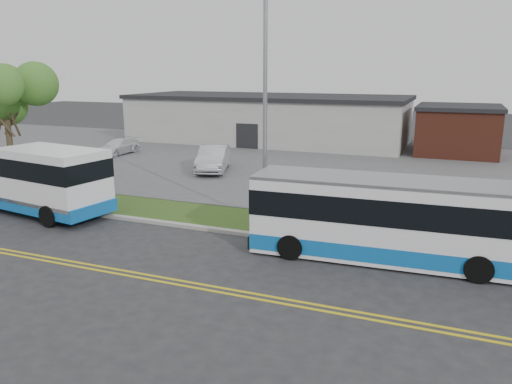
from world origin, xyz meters
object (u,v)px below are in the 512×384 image
at_px(tree_west, 5,98).
at_px(parked_car_a, 213,158).
at_px(shuttle_bus, 42,179).
at_px(streetlight_near, 264,104).
at_px(parked_car_b, 118,147).
at_px(pedestrian, 7,178).
at_px(transit_bus, 402,221).

distance_m(tree_west, parked_car_a, 12.61).
distance_m(tree_west, shuttle_bus, 6.50).
bearing_deg(streetlight_near, parked_car_b, 143.67).
bearing_deg(parked_car_b, parked_car_a, -16.20).
bearing_deg(parked_car_b, pedestrian, -77.49).
relative_size(tree_west, transit_bus, 0.65).
bearing_deg(tree_west, shuttle_bus, -29.55).
height_order(shuttle_bus, parked_car_b, shuttle_bus).
bearing_deg(parked_car_a, pedestrian, -146.48).
xyz_separation_m(tree_west, parked_car_a, (7.75, 9.02, -4.20)).
relative_size(tree_west, streetlight_near, 0.73).
distance_m(pedestrian, parked_car_b, 13.07).
distance_m(transit_bus, pedestrian, 20.88).
distance_m(transit_bus, parked_car_a, 17.61).
relative_size(tree_west, shuttle_bus, 0.82).
distance_m(streetlight_near, transit_bus, 7.37).
height_order(shuttle_bus, parked_car_a, shuttle_bus).
bearing_deg(transit_bus, shuttle_bus, 177.51).
relative_size(transit_bus, pedestrian, 6.68).
distance_m(streetlight_near, shuttle_bus, 11.04).
bearing_deg(pedestrian, transit_bus, 170.63).
bearing_deg(shuttle_bus, parked_car_b, 123.73).
xyz_separation_m(tree_west, shuttle_bus, (4.79, -2.72, -3.45)).
bearing_deg(transit_bus, parked_car_a, 135.77).
bearing_deg(shuttle_bus, transit_bus, 8.83).
height_order(streetlight_near, transit_bus, streetlight_near).
bearing_deg(streetlight_near, tree_west, 178.20).
height_order(pedestrian, parked_car_a, parked_car_a).
xyz_separation_m(streetlight_near, transit_bus, (5.97, -2.13, -3.75)).
xyz_separation_m(streetlight_near, shuttle_bus, (-10.21, -2.24, -3.56)).
height_order(pedestrian, parked_car_b, pedestrian).
bearing_deg(parked_car_a, streetlight_near, -70.98).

